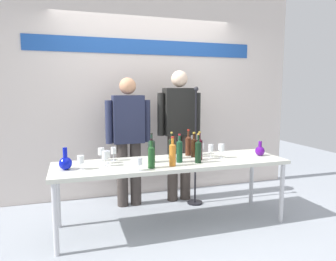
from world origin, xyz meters
TOP-DOWN VIEW (x-y plane):
  - ground_plane at (0.00, 0.00)m, footprint 10.00×10.00m
  - back_wall at (0.00, 1.20)m, footprint 4.54×0.11m
  - display_table at (0.00, 0.00)m, footprint 2.53×0.71m
  - decanter_blue_left at (-1.10, -0.03)m, footprint 0.13×0.13m
  - decanter_blue_right at (1.09, -0.03)m, footprint 0.11×0.11m
  - presenter_left at (-0.34, 0.74)m, footprint 0.58×0.22m
  - presenter_right at (0.34, 0.74)m, footprint 0.60×0.22m
  - wine_bottle_0 at (0.28, 0.24)m, footprint 0.07×0.07m
  - wine_bottle_1 at (-0.23, 0.02)m, footprint 0.07×0.07m
  - wine_bottle_2 at (0.06, -0.07)m, footprint 0.07×0.07m
  - wine_bottle_3 at (0.04, 0.13)m, footprint 0.07×0.07m
  - wine_bottle_4 at (0.31, 0.14)m, footprint 0.07×0.07m
  - wine_bottle_5 at (-0.29, -0.22)m, footprint 0.07×0.07m
  - wine_bottle_6 at (-0.06, -0.20)m, footprint 0.07×0.07m
  - wine_bottle_7 at (0.31, -0.02)m, footprint 0.07×0.07m
  - wine_bottle_8 at (0.24, -0.15)m, footprint 0.07×0.07m
  - wine_glass_left_0 at (-0.43, -0.28)m, footprint 0.07×0.07m
  - wine_glass_left_1 at (-0.73, 0.27)m, footprint 0.07×0.07m
  - wine_glass_left_2 at (-0.69, 0.12)m, footprint 0.07×0.07m
  - wine_glass_left_3 at (-0.60, 0.22)m, footprint 0.06×0.06m
  - wine_glass_left_4 at (-0.72, -0.00)m, footprint 0.06×0.06m
  - wine_glass_left_5 at (-0.96, -0.07)m, footprint 0.07×0.07m
  - wine_glass_right_0 at (0.46, 0.25)m, footprint 0.06×0.06m
  - wine_glass_right_1 at (0.49, 0.07)m, footprint 0.06×0.06m
  - wine_glass_right_2 at (0.58, -0.01)m, footprint 0.07×0.07m
  - microphone_stand at (0.49, 0.53)m, footprint 0.20×0.20m

SIDE VIEW (x-z plane):
  - ground_plane at x=0.00m, z-range 0.00..0.00m
  - microphone_stand at x=0.49m, z-range -0.25..1.29m
  - display_table at x=0.00m, z-range 0.31..1.03m
  - decanter_blue_right at x=1.09m, z-range 0.70..0.87m
  - decanter_blue_left at x=-1.10m, z-range 0.68..0.90m
  - wine_glass_left_0 at x=-0.43m, z-range 0.75..0.87m
  - wine_glass_right_0 at x=0.46m, z-range 0.75..0.89m
  - wine_glass_left_2 at x=-0.69m, z-range 0.75..0.89m
  - wine_glass_left_5 at x=-0.96m, z-range 0.75..0.89m
  - wine_glass_left_1 at x=-0.73m, z-range 0.75..0.89m
  - wine_glass_right_1 at x=0.49m, z-range 0.75..0.90m
  - wine_glass_left_4 at x=-0.72m, z-range 0.75..0.91m
  - wine_glass_left_3 at x=-0.60m, z-range 0.76..0.91m
  - wine_glass_right_2 at x=0.58m, z-range 0.76..0.92m
  - wine_bottle_5 at x=-0.29m, z-range 0.70..0.99m
  - wine_bottle_4 at x=0.31m, z-range 0.70..0.99m
  - wine_bottle_0 at x=0.28m, z-range 0.69..1.01m
  - wine_bottle_3 at x=0.04m, z-range 0.70..1.00m
  - wine_bottle_8 at x=0.24m, z-range 0.69..1.01m
  - wine_bottle_7 at x=0.31m, z-range 0.69..1.01m
  - wine_bottle_6 at x=-0.06m, z-range 0.70..1.01m
  - wine_bottle_2 at x=0.06m, z-range 0.70..1.01m
  - wine_bottle_1 at x=-0.23m, z-range 0.70..1.02m
  - presenter_left at x=-0.34m, z-range 0.11..1.76m
  - presenter_right at x=0.34m, z-range 0.13..1.88m
  - back_wall at x=0.00m, z-range 0.00..3.00m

